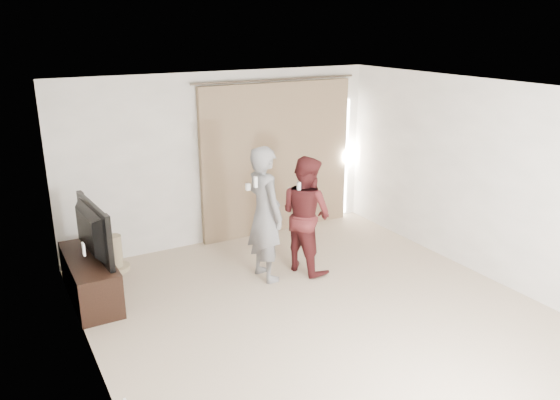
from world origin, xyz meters
The scene contains 10 objects.
floor centered at (0.00, 0.00, 0.00)m, with size 5.50×5.50×0.00m, color tan.
wall_back centered at (0.00, 2.75, 1.30)m, with size 5.00×0.04×2.60m, color white.
wall_left centered at (-2.50, 0.00, 1.30)m, with size 0.04×5.50×2.60m.
ceiling centered at (0.00, 0.00, 2.60)m, with size 5.00×5.50×0.01m, color white.
curtain centered at (0.91, 2.68, 1.20)m, with size 2.80×0.11×2.46m.
tv_console centered at (-2.27, 1.72, 0.27)m, with size 0.49×1.42×0.55m, color black.
tv centered at (-2.27, 1.72, 0.89)m, with size 1.19×0.16×0.68m, color black.
scratching_post centered at (-1.81, 2.40, 0.20)m, with size 0.38×0.38×0.51m.
person_man centered at (-0.10, 1.20, 0.90)m, with size 0.47×0.68×1.80m.
person_woman centered at (0.50, 1.15, 0.80)m, with size 0.79×0.91×1.61m.
Camera 1 is at (-3.19, -4.72, 3.26)m, focal length 35.00 mm.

